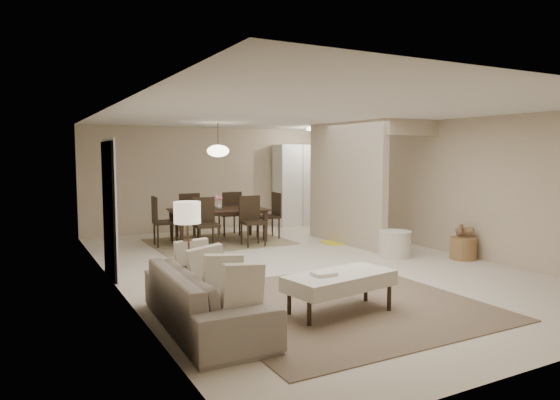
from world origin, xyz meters
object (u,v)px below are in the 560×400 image
sofa (206,298)px  dining_table (219,226)px  ottoman_bench (340,281)px  wicker_basket (463,248)px  round_pouf (395,244)px  pantry_cabinet (298,185)px  side_table (188,286)px

sofa → dining_table: (2.03, 4.83, 0.03)m
ottoman_bench → wicker_basket: size_ratio=3.07×
round_pouf → pantry_cabinet: bearing=83.2°
pantry_cabinet → side_table: 7.35m
pantry_cabinet → side_table: pantry_cabinet is taller
pantry_cabinet → dining_table: bearing=-152.1°
sofa → side_table: bearing=-2.4°
pantry_cabinet → sofa: 7.96m
wicker_basket → ottoman_bench: bearing=-158.2°
sofa → wicker_basket: (5.20, 1.16, -0.12)m
ottoman_bench → sofa: bearing=160.0°
sofa → wicker_basket: 5.33m
ottoman_bench → round_pouf: size_ratio=2.33×
pantry_cabinet → wicker_basket: pantry_cabinet is taller
side_table → dining_table: 4.53m
sofa → ottoman_bench: size_ratio=1.54×
ottoman_bench → round_pouf: (2.74, 2.20, -0.15)m
sofa → pantry_cabinet: bearing=-35.9°
dining_table → ottoman_bench: bearing=-91.7°
pantry_cabinet → dining_table: size_ratio=1.06×
sofa → round_pouf: bearing=-64.6°
round_pouf → ottoman_bench: bearing=-141.3°
sofa → wicker_basket: size_ratio=4.74×
wicker_basket → pantry_cabinet: bearing=94.5°
side_table → dining_table: dining_table is taller
sofa → wicker_basket: sofa is taller
ottoman_bench → dining_table: (0.50, 5.13, -0.03)m
round_pouf → wicker_basket: round_pouf is taller
wicker_basket → dining_table: 4.85m
pantry_cabinet → sofa: bearing=-127.3°
pantry_cabinet → sofa: pantry_cabinet is taller
pantry_cabinet → round_pouf: 4.51m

